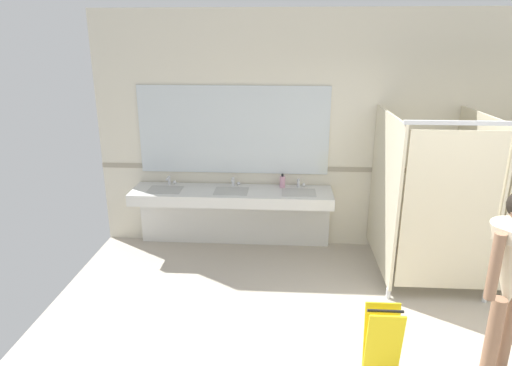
# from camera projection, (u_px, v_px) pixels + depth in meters

# --- Properties ---
(wall_back) EXTENTS (7.70, 0.12, 3.00)m
(wall_back) POSITION_uv_depth(u_px,v_px,m) (400.00, 135.00, 5.57)
(wall_back) COLOR beige
(wall_back) RESTS_ON ground_plane
(wall_back_tile_band) EXTENTS (7.70, 0.01, 0.06)m
(wall_back_tile_band) POSITION_uv_depth(u_px,v_px,m) (397.00, 170.00, 5.65)
(wall_back_tile_band) COLOR #9E937F
(wall_back_tile_band) RESTS_ON wall_back
(vanity_counter) EXTENTS (2.52, 0.56, 0.95)m
(vanity_counter) POSITION_uv_depth(u_px,v_px,m) (233.00, 204.00, 5.71)
(vanity_counter) COLOR silver
(vanity_counter) RESTS_ON ground_plane
(mirror_panel) EXTENTS (2.42, 0.02, 1.12)m
(mirror_panel) POSITION_uv_depth(u_px,v_px,m) (233.00, 130.00, 5.62)
(mirror_panel) COLOR silver
(mirror_panel) RESTS_ON wall_back
(soap_dispenser) EXTENTS (0.07, 0.07, 0.18)m
(soap_dispenser) POSITION_uv_depth(u_px,v_px,m) (282.00, 182.00, 5.66)
(soap_dispenser) COLOR #D899B2
(soap_dispenser) RESTS_ON vanity_counter
(wet_floor_sign) EXTENTS (0.28, 0.19, 0.64)m
(wet_floor_sign) POSITION_uv_depth(u_px,v_px,m) (382.00, 343.00, 3.53)
(wet_floor_sign) COLOR yellow
(wet_floor_sign) RESTS_ON ground_plane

